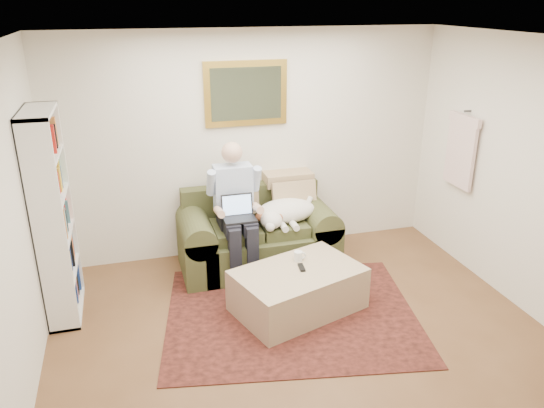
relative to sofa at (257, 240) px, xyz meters
name	(u,v)px	position (x,y,z in m)	size (l,w,h in m)	color
room_shell	(314,213)	(0.04, -1.67, 1.00)	(4.51, 5.00, 2.61)	brown
rug	(291,314)	(0.06, -1.10, -0.30)	(2.40, 1.92, 0.01)	black
sofa	(257,240)	(0.00, 0.00, 0.00)	(1.75, 0.89, 1.05)	#4F512B
seated_man	(237,213)	(-0.26, -0.16, 0.43)	(0.58, 0.82, 1.47)	#8CA4D8
laptop	(238,212)	(-0.26, -0.23, 0.47)	(0.34, 0.27, 0.25)	black
sleeping_dog	(286,211)	(0.31, -0.09, 0.37)	(0.72, 0.45, 0.27)	white
ottoman	(298,290)	(0.15, -1.03, -0.08)	(1.20, 0.76, 0.44)	tan
coffee_mug	(298,256)	(0.21, -0.84, 0.19)	(0.08, 0.08, 0.10)	white
tv_remote	(302,267)	(0.19, -1.01, 0.15)	(0.05, 0.15, 0.02)	black
bookshelf	(53,217)	(-2.06, -0.42, 0.70)	(0.28, 0.80, 2.00)	white
wall_mirror	(246,94)	(0.00, 0.45, 1.60)	(0.94, 0.04, 0.72)	gold
hanging_shirt	(461,147)	(2.23, -0.42, 1.05)	(0.06, 0.52, 0.90)	#F6D0CB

